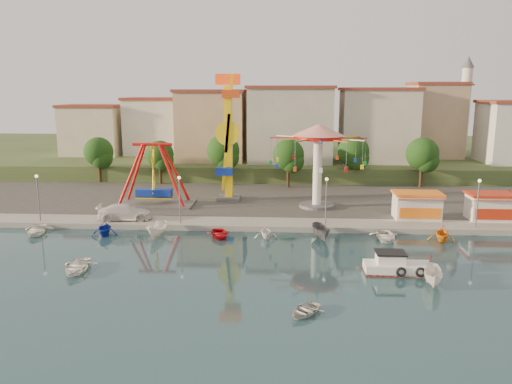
# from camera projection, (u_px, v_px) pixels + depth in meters

# --- Properties ---
(ground) EXTENTS (200.00, 200.00, 0.00)m
(ground) POSITION_uv_depth(u_px,v_px,m) (242.00, 271.00, 42.27)
(ground) COLOR #16313D
(ground) RESTS_ON ground
(quay_deck) EXTENTS (200.00, 100.00, 0.60)m
(quay_deck) POSITION_uv_depth(u_px,v_px,m) (268.00, 163.00, 102.83)
(quay_deck) COLOR #9E998E
(quay_deck) RESTS_ON ground
(asphalt_pad) EXTENTS (90.00, 28.00, 0.01)m
(asphalt_pad) POSITION_uv_depth(u_px,v_px,m) (260.00, 193.00, 71.48)
(asphalt_pad) COLOR #4C4944
(asphalt_pad) RESTS_ON quay_deck
(hill_terrace) EXTENTS (200.00, 60.00, 3.00)m
(hill_terrace) POSITION_uv_depth(u_px,v_px,m) (269.00, 154.00, 107.48)
(hill_terrace) COLOR #384C26
(hill_terrace) RESTS_ON ground
(pirate_ship_ride) EXTENTS (10.00, 5.00, 8.00)m
(pirate_ship_ride) POSITION_uv_depth(u_px,v_px,m) (154.00, 176.00, 63.11)
(pirate_ship_ride) COLOR #59595E
(pirate_ship_ride) RESTS_ON quay_deck
(kamikaze_tower) EXTENTS (3.20, 3.10, 16.50)m
(kamikaze_tower) POSITION_uv_depth(u_px,v_px,m) (229.00, 140.00, 65.12)
(kamikaze_tower) COLOR #59595E
(kamikaze_tower) RESTS_ON quay_deck
(wave_swinger) EXTENTS (11.60, 11.60, 10.40)m
(wave_swinger) POSITION_uv_depth(u_px,v_px,m) (318.00, 147.00, 61.26)
(wave_swinger) COLOR #59595E
(wave_swinger) RESTS_ON quay_deck
(booth_left) EXTENTS (5.40, 3.78, 3.08)m
(booth_left) POSITION_uv_depth(u_px,v_px,m) (417.00, 205.00, 56.88)
(booth_left) COLOR white
(booth_left) RESTS_ON quay_deck
(booth_mid) EXTENTS (5.40, 3.78, 3.08)m
(booth_mid) POSITION_uv_depth(u_px,v_px,m) (491.00, 206.00, 56.40)
(booth_mid) COLOR white
(booth_mid) RESTS_ON quay_deck
(lamp_post_0) EXTENTS (0.14, 0.14, 5.00)m
(lamp_post_0) POSITION_uv_depth(u_px,v_px,m) (39.00, 199.00, 55.75)
(lamp_post_0) COLOR #59595E
(lamp_post_0) RESTS_ON quay_deck
(lamp_post_1) EXTENTS (0.14, 0.14, 5.00)m
(lamp_post_1) POSITION_uv_depth(u_px,v_px,m) (180.00, 201.00, 54.82)
(lamp_post_1) COLOR #59595E
(lamp_post_1) RESTS_ON quay_deck
(lamp_post_2) EXTENTS (0.14, 0.14, 5.00)m
(lamp_post_2) POSITION_uv_depth(u_px,v_px,m) (326.00, 203.00, 53.89)
(lamp_post_2) COLOR #59595E
(lamp_post_2) RESTS_ON quay_deck
(lamp_post_3) EXTENTS (0.14, 0.14, 5.00)m
(lamp_post_3) POSITION_uv_depth(u_px,v_px,m) (477.00, 205.00, 52.97)
(lamp_post_3) COLOR #59595E
(lamp_post_3) RESTS_ON quay_deck
(tree_0) EXTENTS (4.60, 4.60, 7.19)m
(tree_0) POSITION_uv_depth(u_px,v_px,m) (99.00, 152.00, 78.83)
(tree_0) COLOR #382314
(tree_0) RESTS_ON quay_deck
(tree_1) EXTENTS (4.35, 4.35, 6.80)m
(tree_1) POSITION_uv_depth(u_px,v_px,m) (160.00, 155.00, 77.59)
(tree_1) COLOR #382314
(tree_1) RESTS_ON quay_deck
(tree_2) EXTENTS (5.02, 5.02, 7.85)m
(tree_2) POSITION_uv_depth(u_px,v_px,m) (223.00, 151.00, 76.44)
(tree_2) COLOR #382314
(tree_2) RESTS_ON quay_deck
(tree_3) EXTENTS (4.68, 4.68, 7.32)m
(tree_3) POSITION_uv_depth(u_px,v_px,m) (288.00, 155.00, 74.52)
(tree_3) COLOR #382314
(tree_3) RESTS_ON quay_deck
(tree_4) EXTENTS (4.86, 4.86, 7.60)m
(tree_4) POSITION_uv_depth(u_px,v_px,m) (353.00, 152.00, 76.83)
(tree_4) COLOR #382314
(tree_4) RESTS_ON quay_deck
(tree_5) EXTENTS (4.83, 4.83, 7.54)m
(tree_5) POSITION_uv_depth(u_px,v_px,m) (422.00, 154.00, 74.48)
(tree_5) COLOR #382314
(tree_5) RESTS_ON quay_deck
(building_0) EXTENTS (9.26, 9.53, 11.87)m
(building_0) POSITION_uv_depth(u_px,v_px,m) (75.00, 126.00, 87.45)
(building_0) COLOR beige
(building_0) RESTS_ON hill_terrace
(building_1) EXTENTS (12.33, 9.01, 8.63)m
(building_1) POSITION_uv_depth(u_px,v_px,m) (151.00, 133.00, 92.28)
(building_1) COLOR silver
(building_1) RESTS_ON hill_terrace
(building_2) EXTENTS (11.95, 9.28, 11.23)m
(building_2) POSITION_uv_depth(u_px,v_px,m) (222.00, 126.00, 91.82)
(building_2) COLOR tan
(building_2) RESTS_ON hill_terrace
(building_3) EXTENTS (12.59, 10.50, 9.20)m
(building_3) POSITION_uv_depth(u_px,v_px,m) (297.00, 133.00, 88.14)
(building_3) COLOR beige
(building_3) RESTS_ON hill_terrace
(building_4) EXTENTS (10.75, 9.23, 9.24)m
(building_4) POSITION_uv_depth(u_px,v_px,m) (371.00, 132.00, 90.68)
(building_4) COLOR beige
(building_4) RESTS_ON hill_terrace
(building_5) EXTENTS (12.77, 10.96, 11.21)m
(building_5) POSITION_uv_depth(u_px,v_px,m) (449.00, 127.00, 87.88)
(building_5) COLOR tan
(building_5) RESTS_ON hill_terrace
(minaret) EXTENTS (2.80, 2.80, 18.00)m
(minaret) POSITION_uv_depth(u_px,v_px,m) (465.00, 104.00, 90.46)
(minaret) COLOR silver
(minaret) RESTS_ON hill_terrace
(cabin_motorboat) EXTENTS (5.61, 2.31, 1.97)m
(cabin_motorboat) POSITION_uv_depth(u_px,v_px,m) (396.00, 267.00, 41.78)
(cabin_motorboat) COLOR white
(cabin_motorboat) RESTS_ON ground
(rowboat_a) EXTENTS (3.26, 4.31, 0.84)m
(rowboat_a) POSITION_uv_depth(u_px,v_px,m) (77.00, 267.00, 42.17)
(rowboat_a) COLOR white
(rowboat_a) RESTS_ON ground
(rowboat_b) EXTENTS (3.40, 3.60, 0.61)m
(rowboat_b) POSITION_uv_depth(u_px,v_px,m) (304.00, 310.00, 34.09)
(rowboat_b) COLOR silver
(rowboat_b) RESTS_ON ground
(skiff) EXTENTS (2.14, 3.86, 1.41)m
(skiff) POSITION_uv_depth(u_px,v_px,m) (433.00, 277.00, 39.13)
(skiff) COLOR white
(skiff) RESTS_ON ground
(van) EXTENTS (6.27, 3.11, 1.75)m
(van) POSITION_uv_depth(u_px,v_px,m) (125.00, 212.00, 56.56)
(van) COLOR white
(van) RESTS_ON quay_deck
(moored_boat_0) EXTENTS (3.77, 4.65, 0.85)m
(moored_boat_0) POSITION_uv_depth(u_px,v_px,m) (36.00, 230.00, 53.09)
(moored_boat_0) COLOR white
(moored_boat_0) RESTS_ON ground
(moored_boat_1) EXTENTS (3.16, 3.50, 1.63)m
(moored_boat_1) POSITION_uv_depth(u_px,v_px,m) (105.00, 228.00, 52.58)
(moored_boat_1) COLOR #122AA4
(moored_boat_1) RESTS_ON ground
(moored_boat_2) EXTENTS (2.10, 3.95, 1.45)m
(moored_boat_2) POSITION_uv_depth(u_px,v_px,m) (157.00, 229.00, 52.27)
(moored_boat_2) COLOR silver
(moored_boat_2) RESTS_ON ground
(moored_boat_3) EXTENTS (3.37, 4.08, 0.73)m
(moored_boat_3) POSITION_uv_depth(u_px,v_px,m) (219.00, 234.00, 51.96)
(moored_boat_3) COLOR red
(moored_boat_3) RESTS_ON ground
(moored_boat_4) EXTENTS (2.77, 3.09, 1.46)m
(moored_boat_4) POSITION_uv_depth(u_px,v_px,m) (266.00, 231.00, 51.61)
(moored_boat_4) COLOR white
(moored_boat_4) RESTS_ON ground
(moored_boat_5) EXTENTS (2.24, 4.11, 1.50)m
(moored_boat_5) POSITION_uv_depth(u_px,v_px,m) (321.00, 232.00, 51.28)
(moored_boat_5) COLOR #525156
(moored_boat_5) RESTS_ON ground
(moored_boat_6) EXTENTS (3.10, 4.24, 0.86)m
(moored_boat_6) POSITION_uv_depth(u_px,v_px,m) (385.00, 236.00, 50.96)
(moored_boat_6) COLOR white
(moored_boat_6) RESTS_ON ground
(moored_boat_7) EXTENTS (3.51, 3.81, 1.67)m
(moored_boat_7) POSITION_uv_depth(u_px,v_px,m) (442.00, 233.00, 50.55)
(moored_boat_7) COLOR orange
(moored_boat_7) RESTS_ON ground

